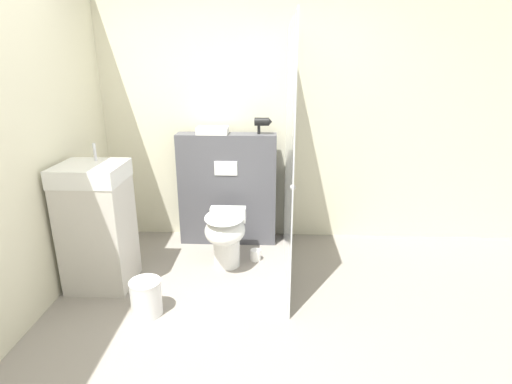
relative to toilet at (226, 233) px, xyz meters
name	(u,v)px	position (x,y,z in m)	size (l,w,h in m)	color
ground_plane	(212,355)	(0.04, -1.15, -0.33)	(12.00, 12.00, 0.00)	gray
wall_back	(236,117)	(0.04, 0.76, 0.92)	(8.00, 0.06, 2.50)	beige
partition_panel	(228,189)	(-0.04, 0.55, 0.23)	(0.97, 0.21, 1.12)	#4C4C51
shower_glass	(289,156)	(0.54, -0.02, 0.72)	(0.04, 1.50, 2.09)	silver
toilet	(226,233)	(0.00, 0.00, 0.00)	(0.36, 0.54, 0.52)	white
sink_vanity	(97,226)	(-1.00, -0.32, 0.19)	(0.50, 0.46, 1.17)	beige
hair_drier	(263,122)	(0.31, 0.55, 0.91)	(0.17, 0.08, 0.16)	black
folded_towel	(213,130)	(-0.17, 0.55, 0.83)	(0.29, 0.19, 0.07)	white
spare_toilet_roll	(256,255)	(0.26, 0.13, -0.28)	(0.10, 0.10, 0.11)	white
waste_bin	(146,297)	(-0.51, -0.73, -0.19)	(0.23, 0.23, 0.27)	silver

